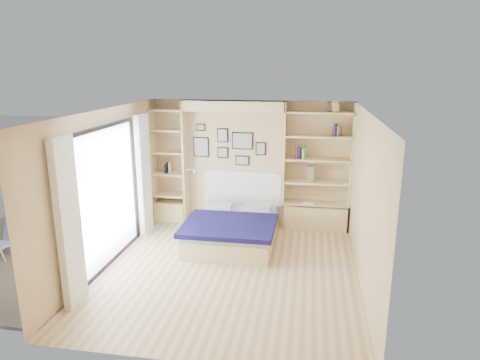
# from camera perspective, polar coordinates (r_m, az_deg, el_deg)

# --- Properties ---
(ground) EXTENTS (4.50, 4.50, 0.00)m
(ground) POSITION_cam_1_polar(r_m,az_deg,el_deg) (6.96, -1.42, -11.86)
(ground) COLOR tan
(ground) RESTS_ON ground
(room_shell) EXTENTS (4.50, 4.50, 4.50)m
(room_shell) POSITION_cam_1_polar(r_m,az_deg,el_deg) (8.05, -2.14, 0.08)
(room_shell) COLOR tan
(room_shell) RESTS_ON ground
(bed) EXTENTS (1.59, 2.12, 1.07)m
(bed) POSITION_cam_1_polar(r_m,az_deg,el_deg) (7.87, -0.98, -6.48)
(bed) COLOR #DBC283
(bed) RESTS_ON ground
(photo_gallery) EXTENTS (1.48, 0.02, 0.82)m
(photo_gallery) POSITION_cam_1_polar(r_m,az_deg,el_deg) (8.62, -1.67, 4.67)
(photo_gallery) COLOR black
(photo_gallery) RESTS_ON ground
(reading_lamps) EXTENTS (1.92, 0.12, 0.15)m
(reading_lamps) POSITION_cam_1_polar(r_m,az_deg,el_deg) (8.48, -0.93, 1.03)
(reading_lamps) COLOR silver
(reading_lamps) RESTS_ON ground
(shelf_decor) EXTENTS (3.50, 0.23, 2.03)m
(shelf_decor) POSITION_cam_1_polar(r_m,az_deg,el_deg) (8.29, 8.46, 4.73)
(shelf_decor) COLOR #B2151B
(shelf_decor) RESTS_ON ground
(deck) EXTENTS (3.20, 4.00, 0.05)m
(deck) POSITION_cam_1_polar(r_m,az_deg,el_deg) (8.36, -26.77, -8.80)
(deck) COLOR #685C4D
(deck) RESTS_ON ground
(deck_chair) EXTENTS (0.50, 0.74, 0.69)m
(deck_chair) POSITION_cam_1_polar(r_m,az_deg,el_deg) (8.36, -28.57, -6.61)
(deck_chair) COLOR tan
(deck_chair) RESTS_ON ground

